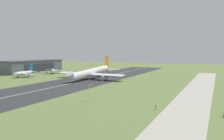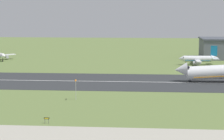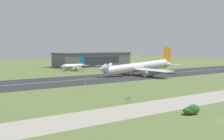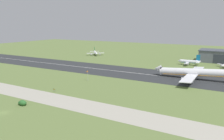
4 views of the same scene
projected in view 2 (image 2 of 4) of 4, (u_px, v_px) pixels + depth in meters
ground_plane at (68, 109)px, 127.65m from camera, size 648.96×648.96×0.00m
runway_strip at (90, 81)px, 176.92m from camera, size 408.96×42.12×0.06m
runway_centreline at (90, 81)px, 176.91m from camera, size 368.07×0.70×0.01m
taxiway_road at (47, 135)px, 101.43m from camera, size 306.72×14.96×0.05m
airplane_parked_west at (198, 59)px, 228.31m from camera, size 20.81×20.59×10.21m
windsock_pole at (76, 82)px, 138.36m from camera, size 0.91×2.75×6.76m
runway_sign at (47, 119)px, 111.35m from camera, size 1.39×0.13×1.60m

